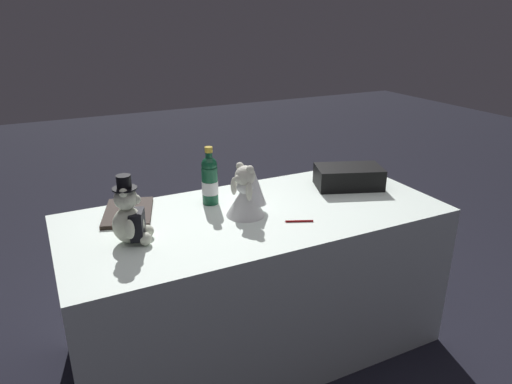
{
  "coord_description": "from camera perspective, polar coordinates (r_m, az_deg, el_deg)",
  "views": [
    {
      "loc": [
        -0.84,
        -1.71,
        1.57
      ],
      "look_at": [
        0.0,
        0.0,
        0.83
      ],
      "focal_mm": 32.62,
      "sensor_mm": 36.0,
      "label": 1
    }
  ],
  "objects": [
    {
      "name": "champagne_bottle",
      "position": [
        2.16,
        -5.69,
        1.5
      ],
      "size": [
        0.08,
        0.08,
        0.27
      ],
      "color": "#12492D",
      "rests_on": "reception_table"
    },
    {
      "name": "reception_table",
      "position": [
        2.26,
        -0.0,
        -10.99
      ],
      "size": [
        1.71,
        0.77,
        0.73
      ],
      "primitive_type": "cube",
      "color": "white",
      "rests_on": "ground_plane"
    },
    {
      "name": "teddy_bear_groom",
      "position": [
        1.86,
        -15.14,
        -3.07
      ],
      "size": [
        0.16,
        0.16,
        0.28
      ],
      "color": "beige",
      "rests_on": "reception_table"
    },
    {
      "name": "signing_pen",
      "position": [
        2.01,
        5.2,
        -3.57
      ],
      "size": [
        0.12,
        0.06,
        0.01
      ],
      "color": "maroon",
      "rests_on": "reception_table"
    },
    {
      "name": "ground_plane",
      "position": [
        2.48,
        -0.0,
        -18.1
      ],
      "size": [
        12.0,
        12.0,
        0.0
      ],
      "primitive_type": "plane",
      "color": "black"
    },
    {
      "name": "teddy_bear_bride",
      "position": [
        2.04,
        -1.06,
        -0.04
      ],
      "size": [
        0.22,
        0.19,
        0.24
      ],
      "color": "white",
      "rests_on": "reception_table"
    },
    {
      "name": "gift_case_black",
      "position": [
        2.43,
        11.29,
        1.83
      ],
      "size": [
        0.38,
        0.29,
        0.11
      ],
      "color": "black",
      "rests_on": "reception_table"
    },
    {
      "name": "guestbook",
      "position": [
        2.15,
        -15.39,
        -2.41
      ],
      "size": [
        0.28,
        0.35,
        0.02
      ],
      "primitive_type": "cube",
      "rotation": [
        0.0,
        0.0,
        -0.3
      ],
      "color": "black",
      "rests_on": "reception_table"
    }
  ]
}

